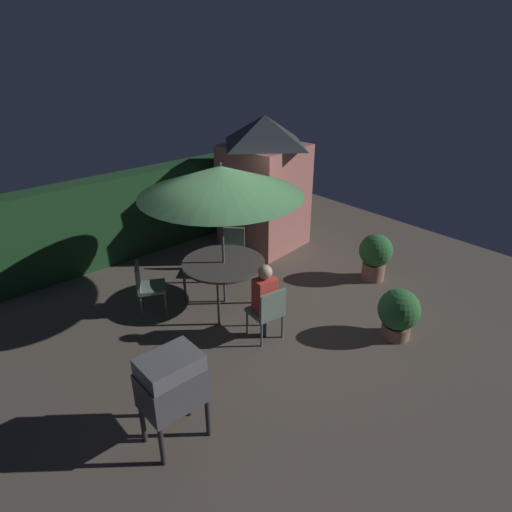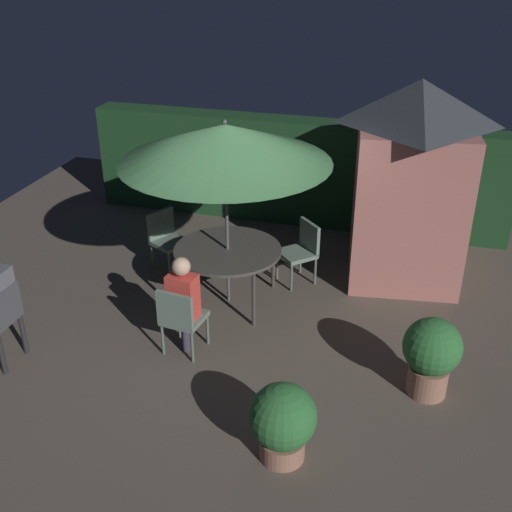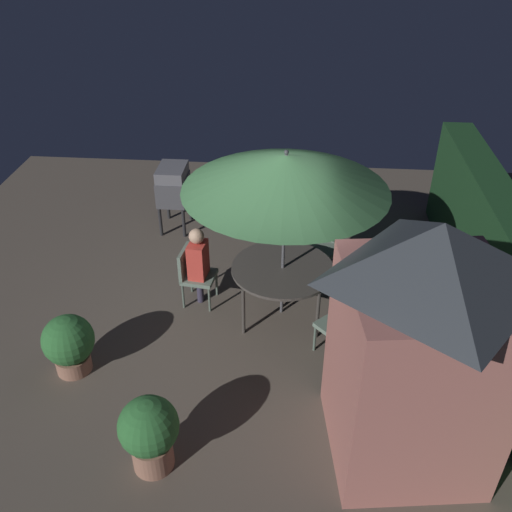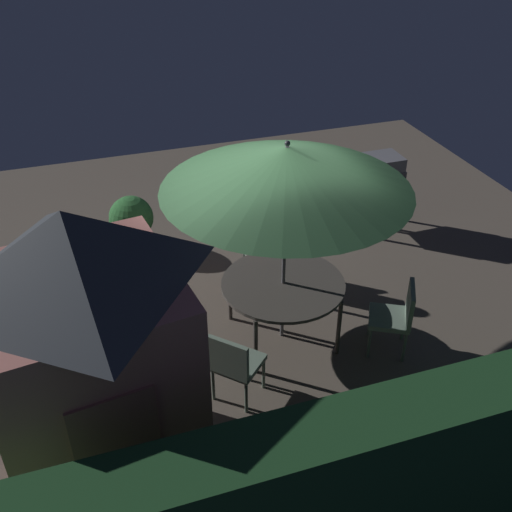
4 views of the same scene
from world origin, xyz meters
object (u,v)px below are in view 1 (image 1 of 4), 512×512
(chair_near_shed, at_px, (268,310))
(potted_plant_by_shed, at_px, (398,312))
(bbq_grill, at_px, (172,383))
(potted_plant_by_grill, at_px, (375,255))
(person_in_red, at_px, (265,293))
(chair_far_side, at_px, (233,248))
(patio_table, at_px, (224,265))
(garden_shed, at_px, (264,182))
(chair_toward_hedge, at_px, (146,284))
(patio_umbrella, at_px, (221,181))

(chair_near_shed, relative_size, potted_plant_by_shed, 1.09)
(chair_near_shed, distance_m, potted_plant_by_shed, 2.03)
(bbq_grill, bearing_deg, potted_plant_by_grill, 8.89)
(potted_plant_by_grill, relative_size, person_in_red, 0.74)
(bbq_grill, height_order, chair_far_side, bbq_grill)
(patio_table, relative_size, potted_plant_by_grill, 1.55)
(chair_far_side, bearing_deg, potted_plant_by_shed, -80.90)
(chair_far_side, distance_m, potted_plant_by_grill, 2.79)
(garden_shed, distance_m, potted_plant_by_grill, 2.87)
(patio_table, height_order, chair_toward_hedge, chair_toward_hedge)
(patio_umbrella, bearing_deg, garden_shed, 32.37)
(chair_far_side, relative_size, potted_plant_by_shed, 1.09)
(bbq_grill, xyz_separation_m, chair_far_side, (3.15, 2.86, -0.33))
(garden_shed, relative_size, chair_near_shed, 3.19)
(chair_near_shed, distance_m, chair_far_side, 2.36)
(bbq_grill, height_order, chair_near_shed, bbq_grill)
(bbq_grill, xyz_separation_m, person_in_red, (2.15, 0.81, -0.06))
(potted_plant_by_grill, xyz_separation_m, person_in_red, (-2.86, 0.03, 0.26))
(bbq_grill, xyz_separation_m, potted_plant_by_shed, (3.70, -0.58, -0.40))
(chair_toward_hedge, bearing_deg, person_in_red, -61.44)
(patio_table, xyz_separation_m, chair_far_side, (0.85, 0.82, -0.22))
(garden_shed, bearing_deg, chair_toward_hedge, -167.26)
(garden_shed, bearing_deg, person_in_red, -132.04)
(chair_far_side, bearing_deg, person_in_red, -115.98)
(chair_toward_hedge, height_order, potted_plant_by_grill, potted_plant_by_grill)
(chair_toward_hedge, bearing_deg, potted_plant_by_grill, -26.06)
(chair_far_side, xyz_separation_m, potted_plant_by_shed, (0.55, -3.44, -0.07))
(potted_plant_by_shed, xyz_separation_m, person_in_red, (-1.55, 1.39, 0.34))
(bbq_grill, height_order, chair_toward_hedge, bbq_grill)
(garden_shed, height_order, chair_far_side, garden_shed)
(bbq_grill, relative_size, potted_plant_by_shed, 1.45)
(chair_near_shed, bearing_deg, chair_toward_hedge, 117.27)
(chair_toward_hedge, bearing_deg, chair_far_side, 4.94)
(chair_far_side, xyz_separation_m, potted_plant_by_grill, (1.87, -2.07, 0.00))
(patio_table, distance_m, chair_far_side, 1.20)
(patio_table, height_order, patio_umbrella, patio_umbrella)
(patio_umbrella, distance_m, potted_plant_by_shed, 3.47)
(garden_shed, xyz_separation_m, person_in_red, (-2.38, -2.64, -0.68))
(patio_umbrella, xyz_separation_m, potted_plant_by_shed, (1.40, -2.62, -1.80))
(bbq_grill, distance_m, chair_far_side, 4.26)
(patio_umbrella, bearing_deg, chair_near_shed, -97.03)
(bbq_grill, relative_size, potted_plant_by_grill, 1.29)
(person_in_red, bearing_deg, chair_toward_hedge, 118.56)
(patio_umbrella, relative_size, potted_plant_by_shed, 3.23)
(bbq_grill, distance_m, chair_toward_hedge, 2.93)
(patio_umbrella, bearing_deg, potted_plant_by_grill, -24.81)
(person_in_red, bearing_deg, chair_near_shed, -97.03)
(potted_plant_by_shed, bearing_deg, patio_table, 118.06)
(chair_far_side, bearing_deg, potted_plant_by_grill, -48.00)
(chair_toward_hedge, xyz_separation_m, potted_plant_by_shed, (2.57, -3.26, -0.07))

